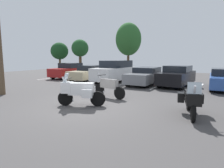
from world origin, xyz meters
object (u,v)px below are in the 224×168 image
object	(u,v)px
motorcycle_touring	(79,91)
car_grey	(146,76)
car_red	(69,71)
motorcycle_third	(191,99)
car_champagne	(89,73)
motorcycle_second	(109,87)
car_black	(177,76)
car_white	(114,71)

from	to	relation	value
motorcycle_touring	car_grey	size ratio (longest dim) A/B	0.42
car_red	car_grey	world-z (taller)	car_red
motorcycle_touring	car_red	size ratio (longest dim) A/B	0.47
motorcycle_third	car_champagne	distance (m)	12.22
motorcycle_touring	motorcycle_second	xyz separation A→B (m)	(0.20, 2.22, -0.11)
motorcycle_second	car_black	xyz separation A→B (m)	(2.32, 6.00, 0.17)
car_red	car_black	world-z (taller)	car_red
car_champagne	motorcycle_third	bearing A→B (deg)	-35.23
motorcycle_second	car_black	distance (m)	6.44
car_white	car_red	bearing A→B (deg)	176.48
motorcycle_touring	car_white	size ratio (longest dim) A/B	0.43
motorcycle_touring	car_champagne	size ratio (longest dim) A/B	0.44
motorcycle_touring	car_red	distance (m)	11.87
motorcycle_touring	car_black	xyz separation A→B (m)	(2.52, 8.22, 0.06)
car_red	car_white	xyz separation A→B (m)	(5.55, -0.34, 0.17)
car_grey	car_black	distance (m)	2.38
car_grey	motorcycle_third	bearing A→B (deg)	-58.37
motorcycle_second	motorcycle_third	size ratio (longest dim) A/B	1.00
car_grey	car_red	bearing A→B (deg)	177.09
car_red	car_grey	bearing A→B (deg)	-2.91
car_red	car_champagne	world-z (taller)	car_red
car_white	car_grey	bearing A→B (deg)	-1.76
motorcycle_second	car_white	size ratio (longest dim) A/B	0.45
car_champagne	car_black	size ratio (longest dim) A/B	1.02
motorcycle_second	car_grey	xyz separation A→B (m)	(-0.05, 5.81, 0.09)
car_red	car_black	xyz separation A→B (m)	(10.84, -0.24, 0.00)
car_champagne	motorcycle_second	bearing A→B (deg)	-45.42
car_red	car_champagne	bearing A→B (deg)	-10.30
motorcycle_second	car_champagne	size ratio (longest dim) A/B	0.46
motorcycle_touring	car_champagne	bearing A→B (deg)	124.40
motorcycle_touring	car_grey	distance (m)	8.04
motorcycle_touring	car_black	distance (m)	8.60
car_white	car_grey	xyz separation A→B (m)	(2.91, -0.09, -0.25)
car_champagne	car_black	xyz separation A→B (m)	(7.96, 0.28, 0.08)
motorcycle_touring	motorcycle_third	size ratio (longest dim) A/B	0.94
motorcycle_touring	car_champagne	xyz separation A→B (m)	(-5.44, 7.94, -0.02)
car_black	car_champagne	bearing A→B (deg)	-177.98
car_red	car_grey	size ratio (longest dim) A/B	0.89
car_champagne	car_grey	distance (m)	5.59
motorcycle_touring	car_red	xyz separation A→B (m)	(-8.32, 8.47, 0.06)
motorcycle_second	car_red	distance (m)	10.56
car_black	car_grey	bearing A→B (deg)	-175.45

